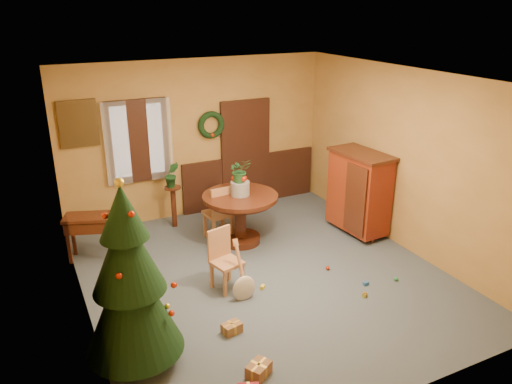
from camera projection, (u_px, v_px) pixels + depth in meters
room_envelope at (209, 155)px, 9.35m from camera, size 5.50×5.50×5.50m
dining_table at (240, 209)px, 8.25m from camera, size 1.24×1.24×0.86m
urn at (240, 188)px, 8.12m from camera, size 0.31×0.31×0.23m
centerpiece_plant at (240, 170)px, 8.01m from camera, size 0.35×0.30×0.39m
chair_near at (224, 257)px, 6.98m from camera, size 0.46×0.46×0.88m
chair_far at (220, 211)px, 8.35m from camera, size 0.46×0.46×0.98m
guitar at (244, 273)px, 6.71m from camera, size 0.47×0.59×0.77m
plant_stand at (173, 202)px, 8.89m from camera, size 0.29×0.29×0.76m
stand_plant at (172, 174)px, 8.70m from camera, size 0.28×0.24×0.47m
christmas_tree at (130, 281)px, 5.27m from camera, size 1.07×1.07×2.21m
writing_desk at (92, 226)px, 7.74m from camera, size 0.91×0.67×0.73m
sideboard at (359, 190)px, 8.56m from camera, size 0.68×1.18×1.46m
gift_a at (259, 369)px, 5.43m from camera, size 0.33×0.30×0.14m
gift_c at (232, 328)px, 6.13m from camera, size 0.26×0.20×0.13m
toy_a at (366, 284)px, 7.16m from camera, size 0.08×0.06×0.05m
toy_b at (396, 279)px, 7.27m from camera, size 0.06×0.06×0.06m
toy_c at (263, 287)px, 7.08m from camera, size 0.09×0.09×0.05m
toy_d at (328, 268)px, 7.57m from camera, size 0.06×0.06×0.06m
toy_e at (365, 295)px, 6.88m from camera, size 0.09×0.08×0.05m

